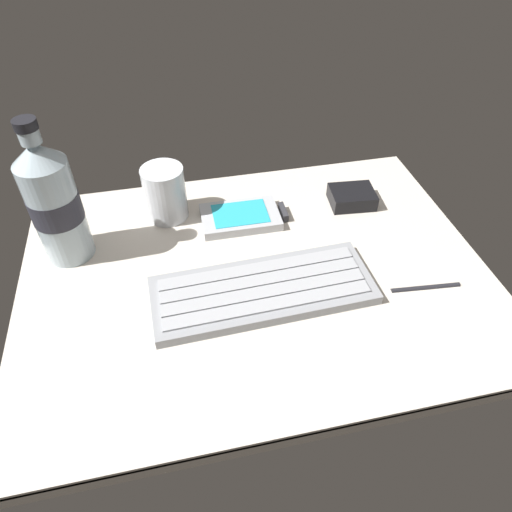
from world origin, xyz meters
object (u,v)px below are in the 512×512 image
stylus_pen (426,286)px  keyboard (264,290)px  charger_block (352,197)px  handheld_device (244,217)px  water_bottle (54,202)px  juice_cup (165,195)px

stylus_pen → keyboard: bearing=175.7°
keyboard → charger_block: 24.65cm
handheld_device → charger_block: charger_block is taller
keyboard → water_bottle: (-25.36, 13.75, 8.20)cm
keyboard → water_bottle: 29.99cm
handheld_device → stylus_pen: bearing=-42.8°
keyboard → handheld_device: keyboard is taller
handheld_device → stylus_pen: handheld_device is taller
juice_cup → water_bottle: 16.29cm
handheld_device → charger_block: (17.89, 0.65, 0.47)cm
juice_cup → charger_block: bearing=-6.2°
handheld_device → juice_cup: 12.56cm
keyboard → charger_block: bearing=41.7°
charger_block → stylus_pen: (3.01, -19.98, -0.85)cm
water_bottle → charger_block: water_bottle is taller
water_bottle → charger_block: 44.52cm
juice_cup → charger_block: 29.71cm
handheld_device → charger_block: size_ratio=1.84×
handheld_device → juice_cup: bearing=161.6°
keyboard → water_bottle: water_bottle is taller
keyboard → stylus_pen: (21.41, -3.59, -0.46)cm
handheld_device → water_bottle: bearing=-175.6°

